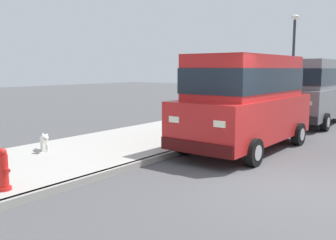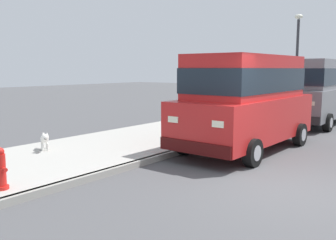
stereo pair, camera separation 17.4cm
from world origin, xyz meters
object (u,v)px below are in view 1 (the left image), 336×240
object	(u,v)px
car_red_van	(246,98)
car_grey_van	(311,89)
fire_hydrant	(3,171)
dog_white	(44,139)
street_lamp	(293,52)

from	to	relation	value
car_red_van	car_grey_van	xyz separation A→B (m)	(-0.06, 5.98, 0.00)
car_red_van	fire_hydrant	bearing A→B (deg)	-104.46
fire_hydrant	car_red_van	bearing A→B (deg)	75.54
dog_white	street_lamp	distance (m)	12.04
car_red_van	street_lamp	xyz separation A→B (m)	(-1.44, 7.83, 1.51)
street_lamp	car_red_van	bearing A→B (deg)	-79.55
car_grey_van	street_lamp	world-z (taller)	street_lamp
car_red_van	car_grey_van	world-z (taller)	same
car_grey_van	street_lamp	size ratio (longest dim) A/B	1.11
street_lamp	dog_white	bearing A→B (deg)	-100.76
dog_white	street_lamp	size ratio (longest dim) A/B	0.15
car_red_van	car_grey_van	bearing A→B (deg)	90.58
car_red_van	dog_white	xyz separation A→B (m)	(-3.64, -3.74, -0.97)
dog_white	fire_hydrant	world-z (taller)	fire_hydrant
car_grey_van	street_lamp	xyz separation A→B (m)	(-1.38, 1.86, 1.51)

